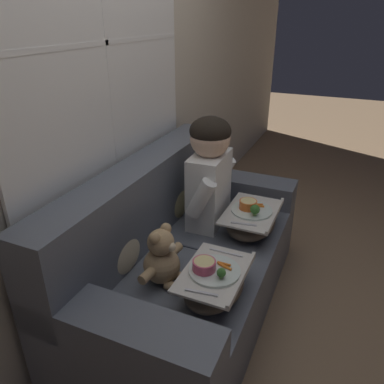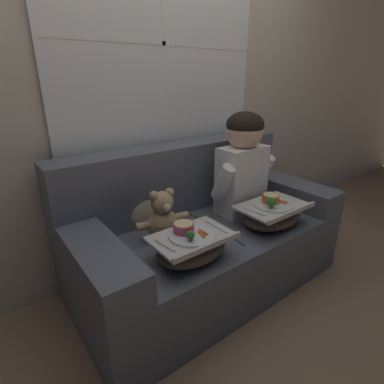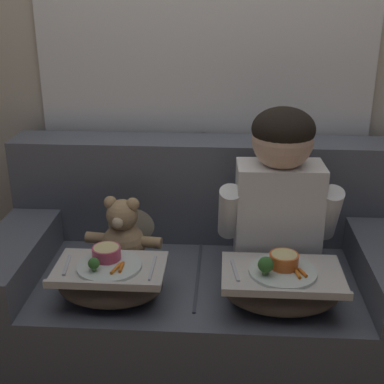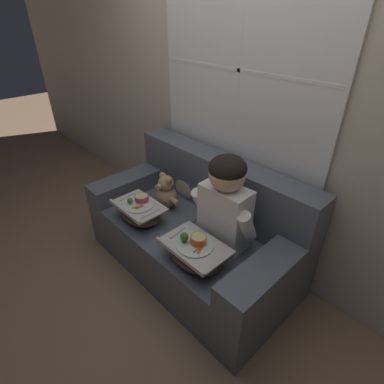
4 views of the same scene
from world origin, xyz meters
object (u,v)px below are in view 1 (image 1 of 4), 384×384
(couch, at_px, (182,261))
(lap_tray_child, at_px, (251,220))
(teddy_bear, at_px, (162,259))
(lap_tray_teddy, at_px, (214,282))
(child_figure, at_px, (210,167))
(throw_pillow_behind_teddy, at_px, (121,244))
(throw_pillow_behind_child, at_px, (176,194))

(couch, relative_size, lap_tray_child, 3.89)
(teddy_bear, height_order, lap_tray_teddy, teddy_bear)
(couch, relative_size, lap_tray_teddy, 4.18)
(child_figure, height_order, lap_tray_teddy, child_figure)
(teddy_bear, bearing_deg, throw_pillow_behind_teddy, 89.89)
(teddy_bear, bearing_deg, child_figure, 0.27)
(couch, height_order, teddy_bear, couch)
(throw_pillow_behind_child, distance_m, child_figure, 0.32)
(throw_pillow_behind_child, relative_size, teddy_bear, 1.03)
(child_figure, bearing_deg, lap_tray_teddy, -156.64)
(throw_pillow_behind_teddy, distance_m, lap_tray_child, 0.81)
(child_figure, relative_size, lap_tray_teddy, 1.66)
(couch, relative_size, teddy_bear, 5.21)
(couch, height_order, throw_pillow_behind_teddy, couch)
(teddy_bear, bearing_deg, lap_tray_child, -23.25)
(lap_tray_child, bearing_deg, couch, 135.18)
(throw_pillow_behind_teddy, height_order, child_figure, child_figure)
(teddy_bear, relative_size, lap_tray_teddy, 0.80)
(child_figure, bearing_deg, throw_pillow_behind_teddy, 160.00)
(teddy_bear, height_order, lap_tray_child, teddy_bear)
(teddy_bear, bearing_deg, couch, 7.56)
(throw_pillow_behind_child, bearing_deg, lap_tray_teddy, -141.50)
(throw_pillow_behind_teddy, relative_size, teddy_bear, 1.02)
(lap_tray_child, relative_size, lap_tray_teddy, 1.07)
(couch, xyz_separation_m, teddy_bear, (-0.31, -0.04, 0.24))
(child_figure, xyz_separation_m, teddy_bear, (-0.63, -0.00, -0.24))
(throw_pillow_behind_child, bearing_deg, couch, -148.85)
(throw_pillow_behind_teddy, bearing_deg, child_figure, -20.00)
(throw_pillow_behind_teddy, bearing_deg, lap_tray_child, -38.62)
(lap_tray_child, bearing_deg, throw_pillow_behind_teddy, 141.38)
(throw_pillow_behind_teddy, distance_m, lap_tray_teddy, 0.51)
(throw_pillow_behind_child, height_order, teddy_bear, throw_pillow_behind_child)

